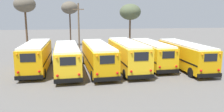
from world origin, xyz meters
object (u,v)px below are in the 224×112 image
bare_tree_1 (25,5)px  bare_tree_2 (130,12)px  school_bus_0 (36,56)px  school_bus_1 (67,58)px  school_bus_3 (127,54)px  school_bus_5 (184,54)px  school_bus_2 (98,56)px  utility_pole (79,27)px  school_bus_4 (151,53)px  bare_tree_0 (70,8)px

bare_tree_1 → bare_tree_2: bearing=-3.7°
school_bus_0 → bare_tree_2: bare_tree_2 is taller
school_bus_1 → school_bus_3: 6.69m
school_bus_3 → school_bus_5: (6.68, -0.63, -0.11)m
school_bus_2 → bare_tree_2: (7.36, 13.75, 5.04)m
school_bus_2 → bare_tree_2: bearing=61.9°
utility_pole → bare_tree_2: size_ratio=0.99×
school_bus_0 → bare_tree_1: size_ratio=1.04×
school_bus_2 → school_bus_5: 10.04m
school_bus_3 → utility_pole: 13.47m
school_bus_4 → bare_tree_2: 13.51m
school_bus_0 → school_bus_4: 13.37m
school_bus_0 → utility_pole: size_ratio=1.19×
school_bus_3 → school_bus_5: bearing=-5.4°
school_bus_0 → bare_tree_1: bearing=104.4°
school_bus_2 → school_bus_4: size_ratio=1.10×
utility_pole → school_bus_0: bearing=-114.9°
school_bus_5 → utility_pole: utility_pole is taller
school_bus_1 → bare_tree_2: (10.70, 13.92, 5.07)m
school_bus_1 → school_bus_0: bearing=156.1°
school_bus_2 → bare_tree_0: 22.44m
school_bus_5 → bare_tree_2: bare_tree_2 is taller
bare_tree_1 → school_bus_0: bearing=-75.6°
bare_tree_1 → school_bus_1: bearing=-65.6°
school_bus_0 → bare_tree_0: size_ratio=1.08×
school_bus_3 → school_bus_2: bearing=-179.5°
bare_tree_1 → school_bus_5: bearing=-37.5°
utility_pole → bare_tree_0: bare_tree_0 is taller
utility_pole → bare_tree_0: (-1.41, 9.12, 3.36)m
school_bus_4 → bare_tree_0: size_ratio=1.09×
school_bus_3 → bare_tree_0: bare_tree_0 is taller
school_bus_4 → school_bus_0: bearing=179.7°
school_bus_5 → school_bus_1: bearing=178.1°
school_bus_5 → bare_tree_2: 15.46m
school_bus_2 → school_bus_1: bearing=-177.2°
school_bus_4 → bare_tree_0: bearing=115.6°
school_bus_0 → school_bus_1: 3.66m
school_bus_1 → school_bus_4: 10.12m
utility_pole → bare_tree_1: size_ratio=0.87×
utility_pole → school_bus_1: bearing=-98.0°
school_bus_4 → utility_pole: 14.05m
school_bus_5 → bare_tree_1: bare_tree_1 is taller
school_bus_2 → school_bus_4: bearing=10.6°
school_bus_1 → bare_tree_2: size_ratio=1.23×
school_bus_0 → school_bus_2: school_bus_0 is taller
school_bus_0 → utility_pole: (5.09, 10.99, 2.54)m
school_bus_1 → school_bus_4: (10.02, 1.42, -0.03)m
school_bus_5 → bare_tree_0: size_ratio=1.18×
school_bus_2 → bare_tree_1: 19.05m
school_bus_3 → bare_tree_0: bearing=106.5°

